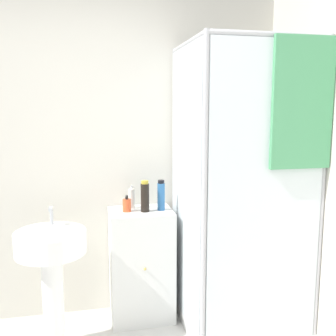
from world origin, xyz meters
TOP-DOWN VIEW (x-y plane):
  - wall_back at (0.00, 1.70)m, footprint 6.40×0.06m
  - shower_enclosure at (1.21, 1.16)m, footprint 0.84×0.87m
  - vanity_cabinet at (0.54, 1.48)m, footprint 0.48×0.39m
  - sink at (-0.10, 1.21)m, footprint 0.47×0.47m
  - soap_dispenser at (0.44, 1.47)m, footprint 0.06×0.07m
  - shampoo_bottle_tall_black at (0.57, 1.44)m, footprint 0.06×0.06m
  - shampoo_bottle_blue at (0.70, 1.46)m, footprint 0.06×0.06m
  - lotion_bottle_white at (0.48, 1.56)m, footprint 0.05×0.05m

SIDE VIEW (x-z plane):
  - vanity_cabinet at x=0.54m, z-range 0.00..0.87m
  - shower_enclosure at x=1.21m, z-range -0.42..1.67m
  - sink at x=-0.10m, z-range 0.15..1.11m
  - soap_dispenser at x=0.44m, z-range 0.85..0.98m
  - lotion_bottle_white at x=0.48m, z-range 0.85..1.04m
  - shampoo_bottle_blue at x=0.70m, z-range 0.86..1.10m
  - shampoo_bottle_tall_black at x=0.57m, z-range 0.86..1.10m
  - wall_back at x=0.00m, z-range 0.00..2.50m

